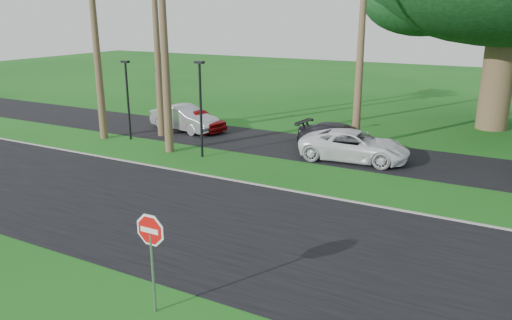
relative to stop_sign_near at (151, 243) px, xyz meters
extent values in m
plane|color=#144E13|center=(-0.50, 3.00, -1.77)|extent=(120.00, 120.00, 0.00)
cube|color=black|center=(-0.50, 5.00, -1.76)|extent=(120.00, 8.00, 0.02)
cube|color=black|center=(-0.50, 15.50, -1.76)|extent=(120.00, 5.00, 0.02)
cube|color=gray|center=(-0.50, 9.05, -1.74)|extent=(120.00, 0.12, 0.06)
cylinder|color=gray|center=(0.00, 0.00, -0.77)|extent=(0.07, 0.07, 2.00)
cylinder|color=white|center=(0.00, 0.00, 0.33)|extent=(1.05, 0.02, 1.05)
cylinder|color=red|center=(0.00, 0.00, 0.33)|extent=(0.90, 0.02, 0.90)
cube|color=white|center=(0.00, 0.00, 0.33)|extent=(0.50, 0.02, 0.12)
cone|color=brown|center=(-13.50, 12.00, 3.48)|extent=(0.44, 0.44, 10.50)
cone|color=brown|center=(-11.00, 14.00, 2.73)|extent=(0.44, 0.44, 9.00)
cone|color=brown|center=(-8.50, 11.50, 3.98)|extent=(0.44, 0.44, 11.50)
cone|color=brown|center=(-0.50, 17.00, 2.98)|extent=(0.44, 0.44, 9.50)
cylinder|color=brown|center=(5.50, 25.00, 1.23)|extent=(1.80, 1.80, 6.00)
cylinder|color=black|center=(-12.00, 12.50, 0.33)|extent=(0.12, 0.12, 4.20)
cube|color=black|center=(-12.00, 12.50, 2.51)|extent=(0.45, 0.25, 0.12)
cylinder|color=black|center=(-6.50, 11.50, 0.48)|extent=(0.12, 0.12, 4.50)
cube|color=black|center=(-6.50, 11.50, 2.81)|extent=(0.45, 0.25, 0.12)
imported|color=#B3B4BA|center=(-10.59, 15.66, -1.03)|extent=(4.74, 2.37, 1.49)
imported|color=#960C0C|center=(-9.95, 16.01, -1.10)|extent=(4.18, 2.31, 1.35)
imported|color=black|center=(-0.95, 15.88, -1.11)|extent=(4.72, 2.30, 1.32)
imported|color=white|center=(0.26, 14.40, -1.06)|extent=(5.33, 2.83, 1.43)
camera|label=1|loc=(7.02, -7.96, 5.06)|focal=35.00mm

